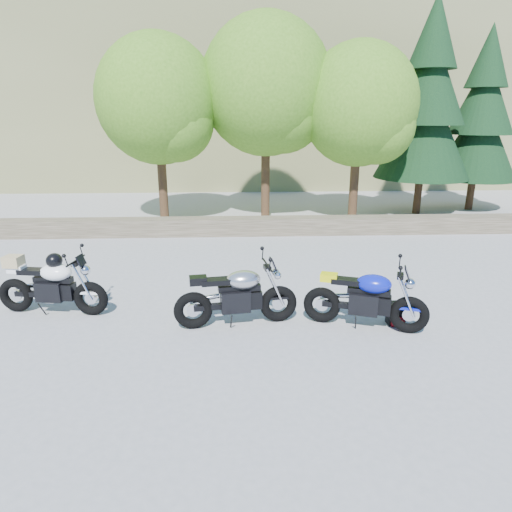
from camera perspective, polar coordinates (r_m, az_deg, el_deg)
The scene contains 12 objects.
ground at distance 8.17m, azimuth -1.10°, elevation -7.16°, with size 90.00×90.00×0.00m, color gray.
stone_wall at distance 13.30m, azimuth -1.71°, elevation 3.74°, with size 22.00×0.55×0.50m, color #4A4431.
hillside at distance 35.80m, azimuth 2.83°, elevation 24.00°, with size 80.00×30.00×15.00m, color olive.
tree_decid_left at distance 14.73m, azimuth -11.78°, elevation 18.01°, with size 3.67×3.67×5.62m.
tree_decid_mid at distance 15.01m, azimuth 1.70°, elevation 19.88°, with size 4.08×4.08×6.24m.
tree_decid_right at distance 14.87m, azimuth 13.21°, elevation 17.39°, with size 3.54×3.54×5.41m.
conifer_near at distance 16.88m, azimuth 20.64°, elevation 17.34°, with size 3.17×3.17×7.06m.
conifer_far at distance 18.35m, azimuth 26.34°, elevation 15.32°, with size 2.82×2.82×6.27m.
silver_bike at distance 7.56m, azimuth -2.36°, elevation -5.07°, with size 2.07×0.65×1.04m.
white_bike at distance 8.74m, azimuth -24.28°, elevation -3.23°, with size 2.01×0.64×1.11m.
blue_bike at distance 7.68m, azimuth 13.60°, elevation -5.30°, with size 1.97×0.88×1.02m.
backpack at distance 8.06m, azimuth 17.09°, elevation -6.90°, with size 0.29×0.25×0.38m.
Camera 1 is at (-0.17, -7.42, 3.40)m, focal length 32.00 mm.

